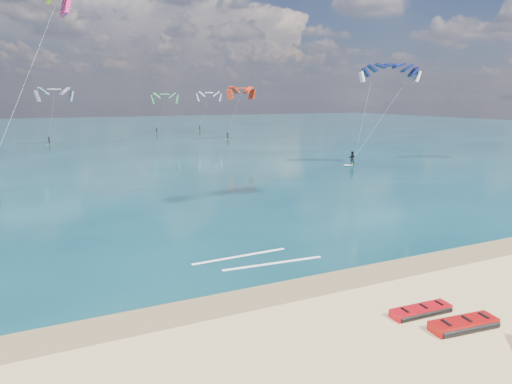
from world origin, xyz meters
The scene contains 8 objects.
ground centered at (0.00, 40.00, 0.00)m, with size 320.00×320.00×0.00m, color tan.
wet_sand_strip centered at (0.00, 3.00, 0.00)m, with size 320.00×2.40×0.01m, color brown.
sea centered at (0.00, 104.00, 0.02)m, with size 320.00×200.00×0.04m, color #092B33.
packed_kite_left centered at (5.98, -1.45, 0.00)m, with size 2.91×1.04×0.38m, color #AF0910, non-canonical shape.
packed_kite_mid centered at (6.58, -3.06, 0.00)m, with size 3.00×1.20×0.44m, color #9D0B0A, non-canonical shape.
kitesurfer_far centered at (30.79, 32.41, 7.63)m, with size 8.99×6.26×14.16m.
shoreline_foam centered at (2.56, 7.20, 0.04)m, with size 6.91×2.35×0.01m.
distant_kites centered at (-4.53, 83.77, 5.36)m, with size 75.91×35.18×14.11m.
Camera 1 is at (-7.64, -14.28, 8.80)m, focal length 32.00 mm.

